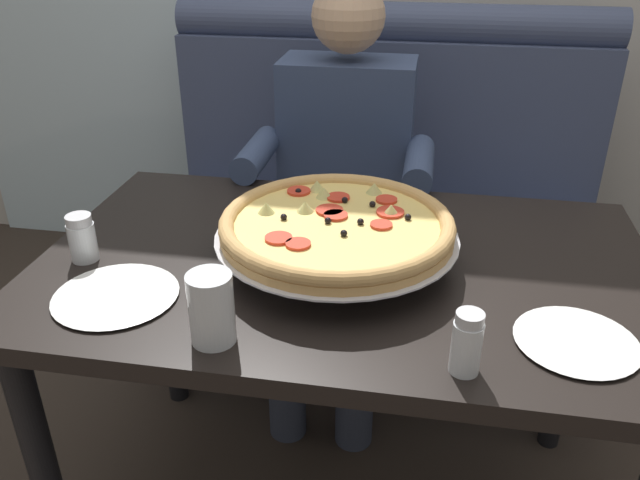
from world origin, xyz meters
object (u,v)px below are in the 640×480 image
(booth_bench, at_px, (377,228))
(patio_chair, at_px, (178,103))
(diner_main, at_px, (341,171))
(pizza, at_px, (337,226))
(dining_table, at_px, (344,297))
(plate_near_right, at_px, (116,293))
(shaker_oregano, at_px, (83,241))
(plate_near_left, at_px, (577,338))
(shaker_pepper_flakes, at_px, (466,347))
(drinking_glass, at_px, (212,313))

(booth_bench, relative_size, patio_chair, 1.78)
(diner_main, height_order, pizza, diner_main)
(dining_table, xyz_separation_m, plate_near_right, (-0.41, -0.22, 0.10))
(pizza, bearing_deg, shaker_oregano, -170.66)
(booth_bench, relative_size, plate_near_left, 7.20)
(shaker_oregano, bearing_deg, plate_near_left, -7.39)
(shaker_pepper_flakes, bearing_deg, patio_chair, 121.91)
(booth_bench, bearing_deg, pizza, -91.13)
(plate_near_left, relative_size, drinking_glass, 1.64)
(pizza, height_order, plate_near_right, pizza)
(diner_main, relative_size, pizza, 2.52)
(plate_near_left, bearing_deg, drinking_glass, -170.93)
(plate_near_right, bearing_deg, diner_main, 68.98)
(dining_table, height_order, plate_near_right, plate_near_right)
(shaker_oregano, relative_size, plate_near_left, 0.48)
(dining_table, distance_m, drinking_glass, 0.40)
(shaker_oregano, xyz_separation_m, shaker_pepper_flakes, (0.78, -0.23, 0.00))
(dining_table, xyz_separation_m, diner_main, (-0.09, 0.61, 0.05))
(plate_near_right, bearing_deg, drinking_glass, -22.85)
(plate_near_right, xyz_separation_m, drinking_glass, (0.23, -0.10, 0.05))
(shaker_pepper_flakes, bearing_deg, plate_near_left, 29.22)
(booth_bench, height_order, pizza, booth_bench)
(booth_bench, distance_m, shaker_oregano, 1.18)
(drinking_glass, distance_m, patio_chair, 2.39)
(booth_bench, height_order, dining_table, booth_bench)
(shaker_oregano, xyz_separation_m, drinking_glass, (0.36, -0.23, 0.01))
(dining_table, distance_m, plate_near_left, 0.50)
(shaker_pepper_flakes, bearing_deg, dining_table, 126.41)
(booth_bench, relative_size, shaker_oregano, 14.86)
(plate_near_right, xyz_separation_m, patio_chair, (-0.71, 2.09, -0.24))
(dining_table, xyz_separation_m, patio_chair, (-1.12, 1.87, -0.13))
(shaker_oregano, height_order, plate_near_right, shaker_oregano)
(booth_bench, distance_m, shaker_pepper_flakes, 1.29)
(pizza, xyz_separation_m, shaker_oregano, (-0.53, -0.09, -0.04))
(drinking_glass, bearing_deg, shaker_oregano, 147.98)
(diner_main, xyz_separation_m, patio_chair, (-1.03, 1.26, -0.19))
(pizza, height_order, patio_chair, pizza)
(dining_table, relative_size, plate_near_right, 5.40)
(booth_bench, bearing_deg, dining_table, -90.00)
(patio_chair, bearing_deg, plate_near_left, -53.23)
(plate_near_left, distance_m, drinking_glass, 0.63)
(dining_table, xyz_separation_m, pizza, (-0.02, -0.01, 0.18))
(pizza, xyz_separation_m, drinking_glass, (-0.17, -0.31, -0.03))
(diner_main, xyz_separation_m, drinking_glass, (-0.09, -0.92, 0.10))
(diner_main, relative_size, plate_near_left, 6.01)
(plate_near_left, bearing_deg, booth_bench, 111.65)
(pizza, relative_size, shaker_pepper_flakes, 4.55)
(booth_bench, distance_m, patio_chair, 1.50)
(pizza, height_order, shaker_pepper_flakes, pizza)
(booth_bench, distance_m, drinking_glass, 1.27)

